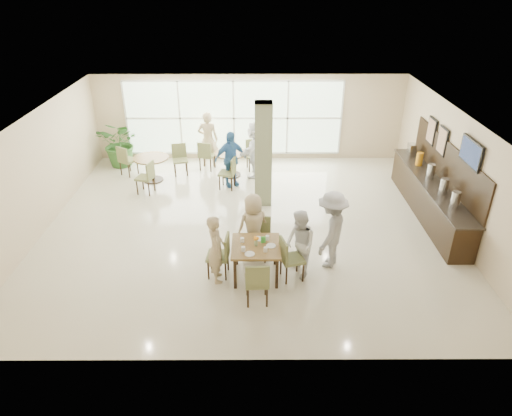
{
  "coord_description": "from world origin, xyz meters",
  "views": [
    {
      "loc": [
        0.16,
        -10.0,
        5.78
      ],
      "look_at": [
        0.2,
        -1.2,
        1.1
      ],
      "focal_mm": 32.0,
      "sensor_mm": 36.0,
      "label": 1
    }
  ],
  "objects_px": {
    "adult_standing": "(208,139)",
    "teen_left": "(216,249)",
    "teen_standing": "(331,230)",
    "potted_plant": "(121,143)",
    "adult_b": "(255,149)",
    "buffet_counter": "(430,195)",
    "round_table_right": "(231,159)",
    "teen_right": "(300,244)",
    "main_table": "(256,249)",
    "round_table_left": "(152,163)",
    "teen_far": "(253,226)",
    "adult_a": "(230,159)"
  },
  "relations": [
    {
      "from": "round_table_left",
      "to": "round_table_right",
      "type": "bearing_deg",
      "value": 9.07
    },
    {
      "from": "main_table",
      "to": "potted_plant",
      "type": "bearing_deg",
      "value": 125.44
    },
    {
      "from": "teen_far",
      "to": "adult_b",
      "type": "xyz_separation_m",
      "value": [
        0.05,
        4.47,
        0.1
      ]
    },
    {
      "from": "adult_b",
      "to": "potted_plant",
      "type": "bearing_deg",
      "value": -83.31
    },
    {
      "from": "adult_b",
      "to": "adult_standing",
      "type": "bearing_deg",
      "value": -100.37
    },
    {
      "from": "teen_left",
      "to": "teen_right",
      "type": "height_order",
      "value": "teen_left"
    },
    {
      "from": "main_table",
      "to": "adult_a",
      "type": "distance_m",
      "value": 4.56
    },
    {
      "from": "round_table_left",
      "to": "teen_standing",
      "type": "relative_size",
      "value": 0.6
    },
    {
      "from": "teen_far",
      "to": "adult_a",
      "type": "bearing_deg",
      "value": -103.18
    },
    {
      "from": "teen_standing",
      "to": "potted_plant",
      "type": "bearing_deg",
      "value": -107.01
    },
    {
      "from": "round_table_right",
      "to": "potted_plant",
      "type": "height_order",
      "value": "potted_plant"
    },
    {
      "from": "teen_far",
      "to": "round_table_left",
      "type": "bearing_deg",
      "value": -76.65
    },
    {
      "from": "adult_b",
      "to": "adult_a",
      "type": "bearing_deg",
      "value": -27.23
    },
    {
      "from": "potted_plant",
      "to": "teen_right",
      "type": "relative_size",
      "value": 1.02
    },
    {
      "from": "teen_left",
      "to": "adult_standing",
      "type": "relative_size",
      "value": 0.83
    },
    {
      "from": "potted_plant",
      "to": "teen_right",
      "type": "height_order",
      "value": "potted_plant"
    },
    {
      "from": "round_table_right",
      "to": "teen_left",
      "type": "distance_m",
      "value": 5.35
    },
    {
      "from": "buffet_counter",
      "to": "round_table_left",
      "type": "bearing_deg",
      "value": 164.0
    },
    {
      "from": "teen_right",
      "to": "teen_far",
      "type": "bearing_deg",
      "value": -147.56
    },
    {
      "from": "adult_standing",
      "to": "teen_left",
      "type": "bearing_deg",
      "value": 101.05
    },
    {
      "from": "round_table_right",
      "to": "adult_a",
      "type": "relative_size",
      "value": 0.6
    },
    {
      "from": "main_table",
      "to": "teen_standing",
      "type": "distance_m",
      "value": 1.65
    },
    {
      "from": "teen_standing",
      "to": "adult_b",
      "type": "bearing_deg",
      "value": -134.95
    },
    {
      "from": "main_table",
      "to": "adult_b",
      "type": "relative_size",
      "value": 0.58
    },
    {
      "from": "teen_left",
      "to": "adult_a",
      "type": "height_order",
      "value": "adult_a"
    },
    {
      "from": "buffet_counter",
      "to": "teen_standing",
      "type": "xyz_separation_m",
      "value": [
        -2.92,
        -2.26,
        0.32
      ]
    },
    {
      "from": "teen_far",
      "to": "adult_a",
      "type": "relative_size",
      "value": 0.92
    },
    {
      "from": "teen_right",
      "to": "teen_standing",
      "type": "distance_m",
      "value": 0.8
    },
    {
      "from": "adult_standing",
      "to": "main_table",
      "type": "bearing_deg",
      "value": 108.57
    },
    {
      "from": "teen_left",
      "to": "adult_standing",
      "type": "xyz_separation_m",
      "value": [
        -0.7,
        6.12,
        0.15
      ]
    },
    {
      "from": "teen_right",
      "to": "round_table_left",
      "type": "bearing_deg",
      "value": -161.19
    },
    {
      "from": "teen_left",
      "to": "teen_standing",
      "type": "xyz_separation_m",
      "value": [
        2.39,
        0.52,
        0.12
      ]
    },
    {
      "from": "adult_standing",
      "to": "round_table_right",
      "type": "bearing_deg",
      "value": 138.43
    },
    {
      "from": "potted_plant",
      "to": "adult_b",
      "type": "distance_m",
      "value": 4.37
    },
    {
      "from": "round_table_right",
      "to": "potted_plant",
      "type": "distance_m",
      "value": 3.64
    },
    {
      "from": "main_table",
      "to": "teen_far",
      "type": "relative_size",
      "value": 0.65
    },
    {
      "from": "round_table_right",
      "to": "adult_a",
      "type": "bearing_deg",
      "value": -87.52
    },
    {
      "from": "round_table_left",
      "to": "main_table",
      "type": "bearing_deg",
      "value": -57.36
    },
    {
      "from": "teen_far",
      "to": "teen_right",
      "type": "height_order",
      "value": "teen_far"
    },
    {
      "from": "adult_a",
      "to": "buffet_counter",
      "type": "bearing_deg",
      "value": -44.15
    },
    {
      "from": "adult_b",
      "to": "teen_left",
      "type": "bearing_deg",
      "value": 8.98
    },
    {
      "from": "potted_plant",
      "to": "teen_left",
      "type": "bearing_deg",
      "value": -60.4
    },
    {
      "from": "adult_a",
      "to": "adult_standing",
      "type": "distance_m",
      "value": 1.71
    },
    {
      "from": "round_table_left",
      "to": "teen_standing",
      "type": "distance_m",
      "value": 6.47
    },
    {
      "from": "potted_plant",
      "to": "adult_a",
      "type": "height_order",
      "value": "adult_a"
    },
    {
      "from": "adult_a",
      "to": "potted_plant",
      "type": "bearing_deg",
      "value": 131.74
    },
    {
      "from": "round_table_right",
      "to": "teen_right",
      "type": "height_order",
      "value": "teen_right"
    },
    {
      "from": "potted_plant",
      "to": "adult_standing",
      "type": "relative_size",
      "value": 0.85
    },
    {
      "from": "teen_right",
      "to": "teen_left",
      "type": "bearing_deg",
      "value": -105.69
    },
    {
      "from": "teen_standing",
      "to": "adult_b",
      "type": "relative_size",
      "value": 1.01
    }
  ]
}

